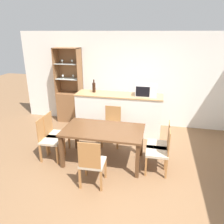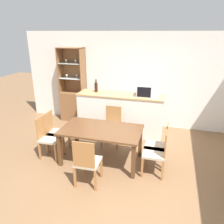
# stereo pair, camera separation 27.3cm
# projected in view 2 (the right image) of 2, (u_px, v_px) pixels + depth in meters

# --- Properties ---
(ground_plane) EXTENTS (18.00, 18.00, 0.00)m
(ground_plane) POSITION_uv_depth(u_px,v_px,m) (115.00, 177.00, 4.04)
(ground_plane) COLOR brown
(wall_back) EXTENTS (6.80, 0.06, 2.55)m
(wall_back) POSITION_uv_depth(u_px,v_px,m) (140.00, 80.00, 5.97)
(wall_back) COLOR white
(wall_back) RESTS_ON ground_plane
(kitchen_counter) EXTENTS (2.21, 0.59, 1.04)m
(kitchen_counter) POSITION_uv_depth(u_px,v_px,m) (120.00, 114.00, 5.69)
(kitchen_counter) COLOR white
(kitchen_counter) RESTS_ON ground_plane
(display_cabinet) EXTENTS (0.72, 0.39, 2.12)m
(display_cabinet) POSITION_uv_depth(u_px,v_px,m) (74.00, 100.00, 6.50)
(display_cabinet) COLOR brown
(display_cabinet) RESTS_ON ground_plane
(dining_table) EXTENTS (1.59, 0.91, 0.72)m
(dining_table) POSITION_uv_depth(u_px,v_px,m) (101.00, 133.00, 4.35)
(dining_table) COLOR brown
(dining_table) RESTS_ON ground_plane
(dining_chair_side_right_far) EXTENTS (0.42, 0.42, 0.90)m
(dining_chair_side_right_far) POSITION_uv_depth(u_px,v_px,m) (158.00, 146.00, 4.25)
(dining_chair_side_right_far) COLOR #C1B299
(dining_chair_side_right_far) RESTS_ON ground_plane
(dining_chair_side_left_far) EXTENTS (0.43, 0.43, 0.90)m
(dining_chair_side_left_far) POSITION_uv_depth(u_px,v_px,m) (56.00, 132.00, 4.82)
(dining_chair_side_left_far) COLOR #C1B299
(dining_chair_side_left_far) RESTS_ON ground_plane
(dining_chair_side_left_near) EXTENTS (0.42, 0.42, 0.90)m
(dining_chair_side_left_near) POSITION_uv_depth(u_px,v_px,m) (49.00, 137.00, 4.57)
(dining_chair_side_left_near) COLOR #C1B299
(dining_chair_side_left_near) RESTS_ON ground_plane
(dining_chair_side_right_near) EXTENTS (0.41, 0.41, 0.90)m
(dining_chair_side_right_near) POSITION_uv_depth(u_px,v_px,m) (157.00, 152.00, 4.01)
(dining_chair_side_right_near) COLOR #C1B299
(dining_chair_side_right_near) RESTS_ON ground_plane
(dining_chair_head_far) EXTENTS (0.41, 0.41, 0.90)m
(dining_chair_head_far) POSITION_uv_depth(u_px,v_px,m) (112.00, 126.00, 5.11)
(dining_chair_head_far) COLOR #C1B299
(dining_chair_head_far) RESTS_ON ground_plane
(dining_chair_head_near) EXTENTS (0.42, 0.42, 0.90)m
(dining_chair_head_near) POSITION_uv_depth(u_px,v_px,m) (87.00, 162.00, 3.71)
(dining_chair_head_near) COLOR #C1B299
(dining_chair_head_near) RESTS_ON ground_plane
(microwave) EXTENTS (0.51, 0.34, 0.28)m
(microwave) POSITION_uv_depth(u_px,v_px,m) (148.00, 91.00, 5.30)
(microwave) COLOR silver
(microwave) RESTS_ON kitchen_counter
(wine_bottle) EXTENTS (0.08, 0.08, 0.33)m
(wine_bottle) POSITION_uv_depth(u_px,v_px,m) (96.00, 87.00, 5.69)
(wine_bottle) COLOR black
(wine_bottle) RESTS_ON kitchen_counter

